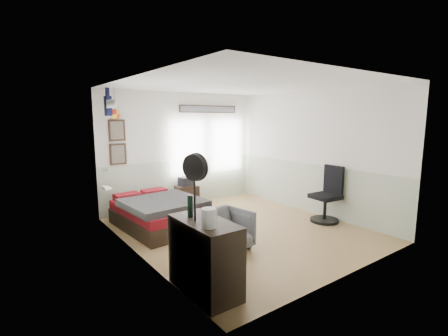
# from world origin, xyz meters

# --- Properties ---
(ground_plane) EXTENTS (4.00, 4.50, 0.01)m
(ground_plane) POSITION_xyz_m (0.00, 0.00, -0.01)
(ground_plane) COLOR #A87E4D
(room_shell) EXTENTS (4.02, 4.52, 2.71)m
(room_shell) POSITION_xyz_m (-0.08, 0.19, 1.61)
(room_shell) COLOR silver
(room_shell) RESTS_ON ground_plane
(wall_decor) EXTENTS (3.55, 1.32, 1.44)m
(wall_decor) POSITION_xyz_m (-1.10, 1.96, 2.10)
(wall_decor) COLOR #3A271C
(wall_decor) RESTS_ON room_shell
(bed) EXTENTS (1.42, 1.91, 0.58)m
(bed) POSITION_xyz_m (-1.20, 1.05, 0.28)
(bed) COLOR #2D2116
(bed) RESTS_ON ground_plane
(dresser) EXTENTS (0.48, 1.00, 0.90)m
(dresser) POSITION_xyz_m (-1.74, -1.46, 0.45)
(dresser) COLOR #2D2116
(dresser) RESTS_ON ground_plane
(armchair) EXTENTS (0.79, 0.81, 0.65)m
(armchair) POSITION_xyz_m (-0.78, -0.60, 0.32)
(armchair) COLOR slate
(armchair) RESTS_ON ground_plane
(nightstand) EXTENTS (0.55, 0.46, 0.51)m
(nightstand) POSITION_xyz_m (-0.01, 2.05, 0.26)
(nightstand) COLOR #2D2116
(nightstand) RESTS_ON ground_plane
(task_chair) EXTENTS (0.57, 0.57, 1.15)m
(task_chair) POSITION_xyz_m (1.76, -0.64, 0.47)
(task_chair) COLOR black
(task_chair) RESTS_ON ground_plane
(kettle) EXTENTS (0.19, 0.17, 0.22)m
(kettle) POSITION_xyz_m (-1.83, -1.69, 1.01)
(kettle) COLOR silver
(kettle) RESTS_ON dresser
(bottle) EXTENTS (0.07, 0.07, 0.28)m
(bottle) POSITION_xyz_m (-1.81, -1.24, 1.04)
(bottle) COLOR black
(bottle) RESTS_ON dresser
(stand_fan) EXTENTS (0.19, 0.32, 0.81)m
(stand_fan) POSITION_xyz_m (-1.83, -1.40, 1.53)
(stand_fan) COLOR black
(stand_fan) RESTS_ON dresser
(black_bag) EXTENTS (0.37, 0.27, 0.20)m
(black_bag) POSITION_xyz_m (-0.01, 2.05, 0.61)
(black_bag) COLOR black
(black_bag) RESTS_ON nightstand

